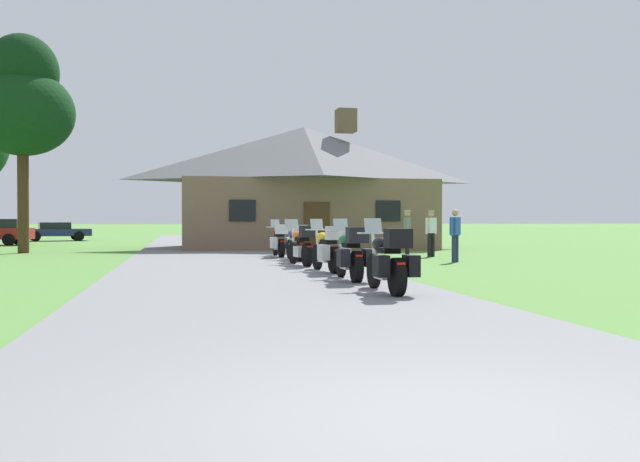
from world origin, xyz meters
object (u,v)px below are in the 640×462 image
(motorcycle_green_second_in_row, at_px, (351,254))
(bystander_gray_shirt_near_lodge, at_px, (407,231))
(motorcycle_yellow_third_in_row, at_px, (329,250))
(motorcycle_blue_fifth_in_row, at_px, (296,243))
(motorcycle_orange_fourth_in_row, at_px, (301,245))
(bystander_blue_shirt_by_tree, at_px, (455,233))
(motorcycle_red_farthest_in_row, at_px, (279,241))
(bystander_white_shirt_beside_signpost, at_px, (431,231))
(motorcycle_black_nearest_to_camera, at_px, (389,262))
(parked_navy_sedan_far_left, at_px, (56,231))
(tree_left_near, at_px, (23,101))

(motorcycle_green_second_in_row, height_order, bystander_gray_shirt_near_lodge, bystander_gray_shirt_near_lodge)
(motorcycle_yellow_third_in_row, xyz_separation_m, motorcycle_blue_fifth_in_row, (0.01, 5.08, 0.01))
(motorcycle_orange_fourth_in_row, distance_m, bystander_blue_shirt_by_tree, 5.37)
(motorcycle_red_farthest_in_row, xyz_separation_m, bystander_white_shirt_beside_signpost, (5.55, 0.04, 0.34))
(motorcycle_black_nearest_to_camera, distance_m, motorcycle_blue_fifth_in_row, 10.16)
(motorcycle_black_nearest_to_camera, height_order, bystander_white_shirt_beside_signpost, bystander_white_shirt_beside_signpost)
(bystander_blue_shirt_by_tree, bearing_deg, motorcycle_green_second_in_row, -170.57)
(parked_navy_sedan_far_left, bearing_deg, bystander_white_shirt_beside_signpost, -159.27)
(motorcycle_green_second_in_row, relative_size, tree_left_near, 0.24)
(motorcycle_yellow_third_in_row, xyz_separation_m, tree_left_near, (-9.79, 13.37, 5.50))
(motorcycle_yellow_third_in_row, bearing_deg, bystander_white_shirt_beside_signpost, 48.72)
(tree_left_near, bearing_deg, motorcycle_black_nearest_to_camera, -62.06)
(motorcycle_orange_fourth_in_row, height_order, bystander_gray_shirt_near_lodge, bystander_gray_shirt_near_lodge)
(motorcycle_green_second_in_row, distance_m, bystander_gray_shirt_near_lodge, 10.30)
(motorcycle_black_nearest_to_camera, xyz_separation_m, motorcycle_red_farthest_in_row, (-0.19, 12.53, 0.00))
(motorcycle_blue_fifth_in_row, xyz_separation_m, tree_left_near, (-9.80, 8.30, 5.49))
(tree_left_near, bearing_deg, parked_navy_sedan_far_left, 95.63)
(bystander_gray_shirt_near_lodge, relative_size, bystander_blue_shirt_by_tree, 1.01)
(motorcycle_orange_fourth_in_row, bearing_deg, bystander_blue_shirt_by_tree, 9.57)
(motorcycle_red_farthest_in_row, bearing_deg, motorcycle_green_second_in_row, -89.95)
(motorcycle_orange_fourth_in_row, bearing_deg, bystander_gray_shirt_near_lodge, 36.70)
(motorcycle_yellow_third_in_row, distance_m, bystander_white_shirt_beside_signpost, 9.21)
(motorcycle_green_second_in_row, height_order, bystander_white_shirt_beside_signpost, bystander_white_shirt_beside_signpost)
(motorcycle_orange_fourth_in_row, height_order, motorcycle_blue_fifth_in_row, same)
(motorcycle_yellow_third_in_row, bearing_deg, motorcycle_black_nearest_to_camera, -95.71)
(bystander_gray_shirt_near_lodge, bearing_deg, motorcycle_red_farthest_in_row, 96.62)
(motorcycle_red_farthest_in_row, bearing_deg, motorcycle_black_nearest_to_camera, -89.97)
(tree_left_near, xyz_separation_m, parked_navy_sedan_far_left, (-1.75, 17.74, -5.46))
(motorcycle_orange_fourth_in_row, bearing_deg, parked_navy_sedan_far_left, 105.34)
(motorcycle_orange_fourth_in_row, relative_size, tree_left_near, 0.24)
(motorcycle_black_nearest_to_camera, distance_m, bystander_white_shirt_beside_signpost, 13.67)
(motorcycle_yellow_third_in_row, bearing_deg, parked_navy_sedan_far_left, 104.66)
(motorcycle_blue_fifth_in_row, xyz_separation_m, bystander_white_shirt_beside_signpost, (5.34, 2.41, 0.33))
(tree_left_near, bearing_deg, motorcycle_yellow_third_in_row, -53.79)
(bystander_gray_shirt_near_lodge, bearing_deg, motorcycle_yellow_third_in_row, 162.18)
(motorcycle_green_second_in_row, distance_m, bystander_blue_shirt_by_tree, 8.31)
(bystander_white_shirt_beside_signpost, height_order, bystander_blue_shirt_by_tree, bystander_white_shirt_beside_signpost)
(motorcycle_black_nearest_to_camera, height_order, tree_left_near, tree_left_near)
(motorcycle_black_nearest_to_camera, bearing_deg, motorcycle_yellow_third_in_row, 89.99)
(motorcycle_blue_fifth_in_row, bearing_deg, bystander_blue_shirt_by_tree, -14.22)
(motorcycle_orange_fourth_in_row, relative_size, bystander_gray_shirt_near_lodge, 1.24)
(motorcycle_blue_fifth_in_row, relative_size, bystander_white_shirt_beside_signpost, 1.24)
(bystander_blue_shirt_by_tree, distance_m, parked_navy_sedan_far_left, 31.59)
(motorcycle_yellow_third_in_row, distance_m, parked_navy_sedan_far_left, 33.18)
(motorcycle_orange_fourth_in_row, xyz_separation_m, bystander_gray_shirt_near_lodge, (4.47, 4.18, 0.33))
(motorcycle_black_nearest_to_camera, xyz_separation_m, parked_navy_sedan_far_left, (-11.54, 36.20, 0.03))
(motorcycle_orange_fourth_in_row, height_order, tree_left_near, tree_left_near)
(motorcycle_yellow_third_in_row, relative_size, bystander_blue_shirt_by_tree, 1.25)
(bystander_gray_shirt_near_lodge, distance_m, bystander_blue_shirt_by_tree, 2.80)
(motorcycle_yellow_third_in_row, height_order, parked_navy_sedan_far_left, motorcycle_yellow_third_in_row)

